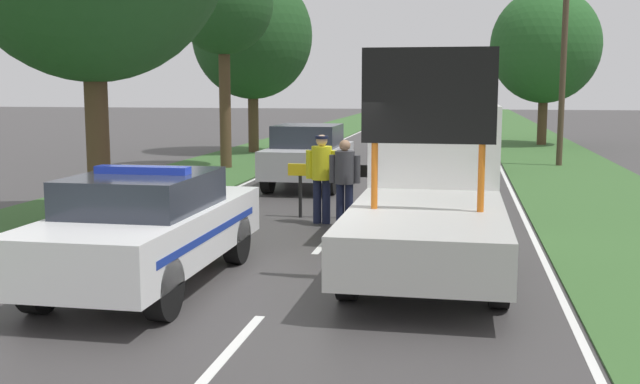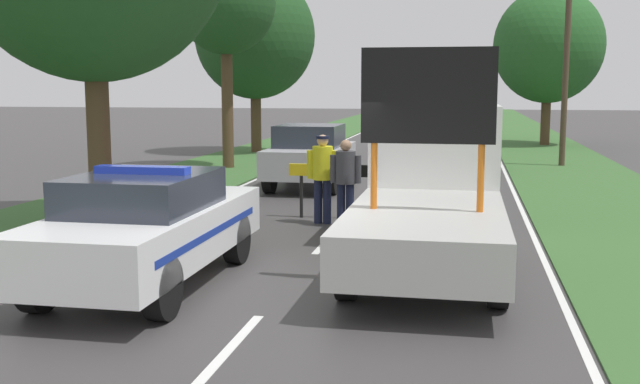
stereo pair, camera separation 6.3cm
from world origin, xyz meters
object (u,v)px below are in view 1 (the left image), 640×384
work_truck (431,189)px  traffic_cone_near_police (202,218)px  queued_car_sedan_silver (309,155)px  traffic_cone_centre_front (372,202)px  queued_car_suv_grey (451,144)px  utility_pole (563,67)px  roadside_tree_mid_left (545,46)px  pedestrian_civilian (345,176)px  traffic_cone_near_truck (101,243)px  police_car (148,226)px  roadside_tree_near_right (252,36)px  roadside_tree_mid_right (223,3)px  road_barrier (349,175)px  police_officer (322,171)px

work_truck → traffic_cone_near_police: work_truck is taller
traffic_cone_near_police → queued_car_sedan_silver: 6.79m
traffic_cone_centre_front → queued_car_suv_grey: (1.50, 9.36, 0.54)m
work_truck → utility_pole: utility_pole is taller
traffic_cone_centre_front → roadside_tree_mid_left: 21.46m
pedestrian_civilian → traffic_cone_near_truck: pedestrian_civilian is taller
police_car → roadside_tree_near_right: size_ratio=0.66×
utility_pole → police_car: bearing=-113.6°
roadside_tree_near_right → roadside_tree_mid_right: (0.69, -5.85, 0.66)m
traffic_cone_near_police → utility_pole: size_ratio=0.10×
roadside_tree_near_right → roadside_tree_mid_right: roadside_tree_near_right is taller
work_truck → traffic_cone_near_truck: 5.17m
queued_car_sedan_silver → queued_car_suv_grey: bearing=-124.9°
police_car → pedestrian_civilian: 5.17m
work_truck → queued_car_suv_grey: size_ratio=1.43×
road_barrier → roadside_tree_mid_right: bearing=121.5°
work_truck → police_car: bearing=29.0°
work_truck → traffic_cone_near_police: size_ratio=9.15×
road_barrier → police_officer: police_officer is taller
pedestrian_civilian → roadside_tree_mid_right: (-5.48, 9.61, 4.38)m
traffic_cone_centre_front → roadside_tree_mid_left: bearing=74.9°
pedestrian_civilian → traffic_cone_centre_front: size_ratio=2.92×
police_car → roadside_tree_mid_right: 15.49m
traffic_cone_centre_front → roadside_tree_mid_right: 11.34m
work_truck → road_barrier: size_ratio=2.32×
traffic_cone_centre_front → roadside_tree_mid_left: size_ratio=0.08×
police_officer → police_car: bearing=97.8°
roadside_tree_mid_right → police_car: bearing=-76.3°
pedestrian_civilian → traffic_cone_centre_front: bearing=50.2°
police_officer → traffic_cone_near_police: size_ratio=2.75×
queued_car_suv_grey → pedestrian_civilian: bearing=80.0°
work_truck → pedestrian_civilian: work_truck is taller
police_officer → roadside_tree_mid_left: 22.59m
queued_car_suv_grey → roadside_tree_near_right: roadside_tree_near_right is taller
police_officer → roadside_tree_mid_left: (6.36, 21.40, 3.46)m
queued_car_sedan_silver → roadside_tree_mid_right: (-3.67, 4.22, 4.50)m
queued_car_suv_grey → roadside_tree_mid_right: (-7.37, -1.09, 4.54)m
police_car → work_truck: bearing=35.9°
police_car → police_officer: police_officer is taller
work_truck → police_officer: 3.56m
road_barrier → roadside_tree_mid_left: roadside_tree_mid_left is taller
queued_car_suv_grey → roadside_tree_mid_left: size_ratio=0.58×
queued_car_suv_grey → roadside_tree_near_right: (-8.06, 4.76, 3.88)m
road_barrier → roadside_tree_near_right: size_ratio=0.35×
pedestrian_civilian → roadside_tree_near_right: 17.05m
police_officer → roadside_tree_mid_right: (-4.98, 9.35, 4.32)m
police_car → police_officer: (1.47, 5.03, 0.23)m
police_officer → queued_car_sedan_silver: bearing=-51.6°
queued_car_sedan_silver → queued_car_suv_grey: 6.47m
pedestrian_civilian → traffic_cone_near_truck: bearing=-153.6°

